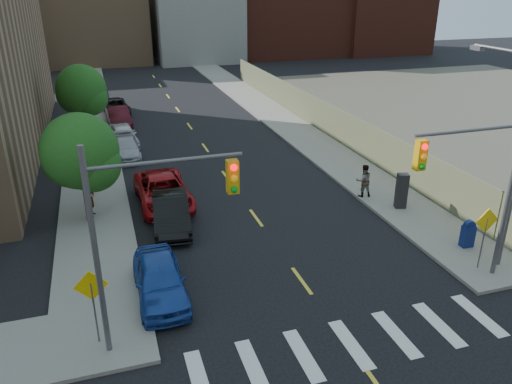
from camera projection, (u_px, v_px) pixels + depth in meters
sidewalk_nw at (90, 106)px, 47.09m from camera, size 3.50×73.00×0.15m
sidewalk_ne at (247, 96)px, 51.42m from camera, size 3.50×73.00×0.15m
fence_north at (318, 114)px, 39.64m from camera, size 0.12×44.00×2.50m
gravel_lot at (487, 107)px, 47.01m from camera, size 36.00×42.00×0.06m
bg_bldg_midwest at (93, 7)px, 71.40m from camera, size 14.00×16.00×15.00m
bg_bldg_center at (193, 24)px, 74.54m from camera, size 12.00×16.00×10.00m
bg_bldg_east at (277, 1)px, 79.03m from camera, size 18.00×18.00×16.00m
signal_nw at (145, 220)px, 14.72m from camera, size 4.59×0.30×7.00m
signal_ne at (480, 176)px, 18.06m from camera, size 4.59×0.30×7.00m
warn_sign_nw at (92, 294)px, 15.64m from camera, size 1.06×0.06×2.83m
warn_sign_ne at (486, 228)px, 19.83m from camera, size 1.06×0.06×2.83m
warn_sign_midwest at (88, 159)px, 27.47m from camera, size 1.06×0.06×2.83m
tree_west_near at (80, 156)px, 23.37m from camera, size 3.66×3.64×5.52m
tree_west_far at (82, 92)px, 36.52m from camera, size 3.66×3.64×5.52m
parked_car_blue at (160, 280)px, 18.60m from camera, size 1.81×4.50×1.53m
parked_car_black at (171, 212)px, 23.94m from camera, size 2.16×4.95×1.58m
parked_car_red at (163, 191)px, 26.31m from camera, size 2.76×5.74×1.58m
parked_car_silver at (126, 148)px, 33.57m from camera, size 1.95×4.54×1.30m
parked_car_white at (123, 135)px, 36.00m from camera, size 2.20×4.56×1.50m
parked_car_maroon at (119, 117)px, 40.51m from camera, size 2.00×4.89×1.58m
parked_car_grey at (116, 106)px, 44.59m from camera, size 2.63×4.88×1.30m
mailbox at (468, 234)px, 21.97m from camera, size 0.53×0.42×1.27m
payphone at (402, 191)px, 25.64m from camera, size 0.66×0.59×1.85m
pedestrian_west at (90, 198)px, 24.71m from camera, size 0.56×0.76×1.92m
pedestrian_east at (364, 181)px, 27.00m from camera, size 0.98×0.82×1.81m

